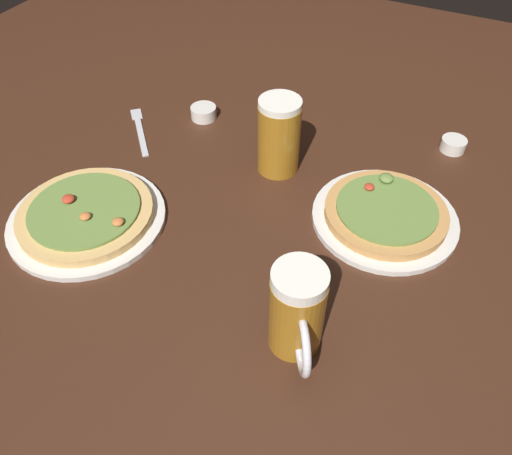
% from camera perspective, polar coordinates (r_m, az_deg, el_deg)
% --- Properties ---
extents(ground_plane, '(2.40, 2.40, 0.03)m').
position_cam_1_polar(ground_plane, '(0.99, 0.00, -1.42)').
color(ground_plane, '#3D2114').
extents(pizza_plate_near, '(0.31, 0.31, 0.05)m').
position_cam_1_polar(pizza_plate_near, '(1.04, -18.50, 1.26)').
color(pizza_plate_near, silver).
rests_on(pizza_plate_near, ground_plane).
extents(pizza_plate_far, '(0.28, 0.28, 0.05)m').
position_cam_1_polar(pizza_plate_far, '(1.02, 14.30, 1.45)').
color(pizza_plate_far, silver).
rests_on(pizza_plate_far, ground_plane).
extents(beer_mug_dark, '(0.10, 0.13, 0.17)m').
position_cam_1_polar(beer_mug_dark, '(0.77, 4.65, -9.45)').
color(beer_mug_dark, '#9E6619').
rests_on(beer_mug_dark, ground_plane).
extents(beer_mug_amber, '(0.10, 0.14, 0.17)m').
position_cam_1_polar(beer_mug_amber, '(1.08, 2.56, 10.33)').
color(beer_mug_amber, '#9E6619').
rests_on(beer_mug_amber, ground_plane).
extents(ramekin_sauce, '(0.06, 0.06, 0.03)m').
position_cam_1_polar(ramekin_sauce, '(1.25, 21.25, 8.66)').
color(ramekin_sauce, silver).
rests_on(ramekin_sauce, ground_plane).
extents(ramekin_butter, '(0.06, 0.06, 0.03)m').
position_cam_1_polar(ramekin_butter, '(1.28, -5.90, 12.71)').
color(ramekin_butter, silver).
rests_on(ramekin_butter, ground_plane).
extents(fork_left, '(0.15, 0.16, 0.01)m').
position_cam_1_polar(fork_left, '(1.27, -12.90, 10.65)').
color(fork_left, silver).
rests_on(fork_left, ground_plane).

